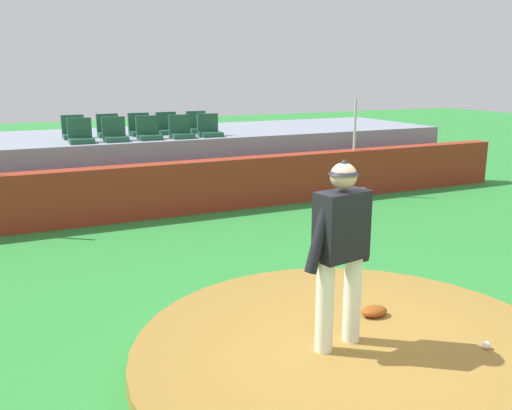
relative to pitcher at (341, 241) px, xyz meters
name	(u,v)px	position (x,y,z in m)	size (l,w,h in m)	color
ground_plane	(354,368)	(0.15, -0.09, -1.29)	(60.00, 60.00, 0.00)	#2C8635
pitchers_mound	(355,357)	(0.15, -0.09, -1.17)	(4.32, 4.32, 0.24)	olive
pitcher	(341,241)	(0.00, 0.00, 0.00)	(0.79, 0.35, 1.81)	white
baseball	(486,345)	(1.25, -0.67, -1.01)	(0.07, 0.07, 0.07)	white
fielding_glove	(374,311)	(0.72, 0.38, -1.00)	(0.30, 0.20, 0.11)	#8B3F12
brick_barrier	(167,190)	(0.15, 6.37, -0.76)	(16.93, 0.40, 1.06)	maroon
fence_post_right	(355,124)	(4.60, 6.37, 0.36)	(0.06, 0.06, 1.17)	silver
bleacher_platform	(137,163)	(0.15, 8.91, -0.59)	(15.24, 3.59, 1.39)	gray
stadium_chair_0	(81,135)	(-1.25, 7.63, 0.26)	(0.48, 0.44, 0.50)	#21523B
stadium_chair_1	(115,134)	(-0.56, 7.63, 0.26)	(0.48, 0.44, 0.50)	#21523B
stadium_chair_2	(148,132)	(0.16, 7.65, 0.26)	(0.48, 0.44, 0.50)	#21523B
stadium_chair_3	(181,131)	(0.87, 7.61, 0.26)	(0.48, 0.44, 0.50)	#21523B
stadium_chair_4	(209,129)	(1.54, 7.64, 0.26)	(0.48, 0.44, 0.50)	#21523B
stadium_chair_5	(74,131)	(-1.27, 8.52, 0.26)	(0.48, 0.44, 0.50)	#21523B
stadium_chair_6	(109,130)	(-0.52, 8.54, 0.26)	(0.48, 0.44, 0.50)	#21523B
stadium_chair_7	(140,128)	(0.18, 8.53, 0.26)	(0.48, 0.44, 0.50)	#21523B
stadium_chair_8	(167,127)	(0.83, 8.53, 0.26)	(0.48, 0.44, 0.50)	#21523B
stadium_chair_9	(197,126)	(1.58, 8.55, 0.26)	(0.48, 0.44, 0.50)	#21523B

